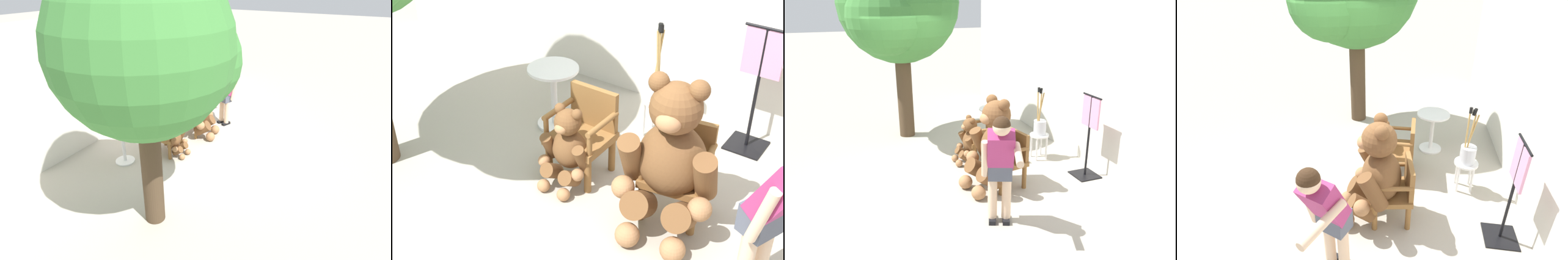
% 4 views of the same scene
% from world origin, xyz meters
% --- Properties ---
extents(ground_plane, '(60.00, 60.00, 0.00)m').
position_xyz_m(ground_plane, '(0.00, 0.00, 0.00)').
color(ground_plane, '#A8A091').
extents(back_wall, '(10.00, 0.16, 2.80)m').
position_xyz_m(back_wall, '(0.00, 2.40, 1.40)').
color(back_wall, silver).
rests_on(back_wall, ground).
extents(wooden_chair_left, '(0.56, 0.52, 0.86)m').
position_xyz_m(wooden_chair_left, '(-0.51, 0.64, 0.46)').
color(wooden_chair_left, brown).
rests_on(wooden_chair_left, ground).
extents(wooden_chair_right, '(0.64, 0.61, 0.86)m').
position_xyz_m(wooden_chair_right, '(0.50, 0.64, 0.46)').
color(wooden_chair_right, brown).
rests_on(wooden_chair_right, ground).
extents(teddy_bear_large, '(0.89, 0.88, 1.44)m').
position_xyz_m(teddy_bear_large, '(0.53, 0.38, 0.71)').
color(teddy_bear_large, brown).
rests_on(teddy_bear_large, ground).
extents(teddy_bear_small, '(0.51, 0.48, 0.85)m').
position_xyz_m(teddy_bear_small, '(-0.51, 0.35, 0.42)').
color(teddy_bear_small, brown).
rests_on(teddy_bear_small, ground).
extents(person_visitor, '(0.85, 0.48, 1.53)m').
position_xyz_m(person_visitor, '(1.51, 0.06, 0.91)').
color(person_visitor, black).
rests_on(person_visitor, ground).
extents(white_stool, '(0.34, 0.34, 0.46)m').
position_xyz_m(white_stool, '(-0.24, 1.61, 0.36)').
color(white_stool, white).
rests_on(white_stool, ground).
extents(brush_bucket, '(0.22, 0.22, 0.87)m').
position_xyz_m(brush_bucket, '(-0.24, 1.60, 0.64)').
color(brush_bucket, silver).
rests_on(brush_bucket, white_stool).
extents(round_side_table, '(0.56, 0.56, 0.72)m').
position_xyz_m(round_side_table, '(-1.28, 1.14, 0.45)').
color(round_side_table, white).
rests_on(round_side_table, ground).
extents(patio_tree, '(2.43, 2.31, 3.85)m').
position_xyz_m(patio_tree, '(-2.23, -0.46, 2.63)').
color(patio_tree, '#473523').
rests_on(patio_tree, ground).
extents(clothing_display_stand, '(0.44, 0.40, 1.36)m').
position_xyz_m(clothing_display_stand, '(0.68, 1.97, 0.72)').
color(clothing_display_stand, black).
rests_on(clothing_display_stand, ground).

